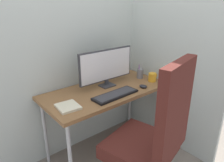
% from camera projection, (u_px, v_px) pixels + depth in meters
% --- Properties ---
extents(ground_plane, '(8.00, 8.00, 0.00)m').
position_uv_depth(ground_plane, '(107.00, 149.00, 2.32)').
color(ground_plane, slate).
extents(wall_back, '(2.15, 0.04, 2.80)m').
position_uv_depth(wall_back, '(85.00, 16.00, 2.07)').
color(wall_back, '#B7C1BC').
rests_on(wall_back, ground_plane).
extents(wall_side_right, '(0.04, 1.49, 2.80)m').
position_uv_depth(wall_side_right, '(164.00, 16.00, 2.14)').
color(wall_side_right, '#B7C1BC').
rests_on(wall_side_right, ground_plane).
extents(desk, '(1.26, 0.60, 0.73)m').
position_uv_depth(desk, '(107.00, 94.00, 2.09)').
color(desk, brown).
rests_on(desk, ground_plane).
extents(office_chair, '(0.62, 0.63, 1.19)m').
position_uv_depth(office_chair, '(153.00, 136.00, 1.59)').
color(office_chair, black).
rests_on(office_chair, ground_plane).
extents(monitor, '(0.63, 0.12, 0.38)m').
position_uv_depth(monitor, '(106.00, 66.00, 2.08)').
color(monitor, '#333338').
rests_on(monitor, desk).
extents(keyboard, '(0.46, 0.17, 0.02)m').
position_uv_depth(keyboard, '(115.00, 95.00, 1.92)').
color(keyboard, black).
rests_on(keyboard, desk).
extents(mouse, '(0.08, 0.10, 0.03)m').
position_uv_depth(mouse, '(143.00, 86.00, 2.10)').
color(mouse, black).
rests_on(mouse, desk).
extents(pen_holder, '(0.07, 0.07, 0.18)m').
position_uv_depth(pen_holder, '(140.00, 73.00, 2.36)').
color(pen_holder, slate).
rests_on(pen_holder, desk).
extents(notebook, '(0.18, 0.20, 0.02)m').
position_uv_depth(notebook, '(68.00, 107.00, 1.70)').
color(notebook, beige).
rests_on(notebook, desk).
extents(coffee_mug, '(0.12, 0.08, 0.09)m').
position_uv_depth(coffee_mug, '(152.00, 77.00, 2.26)').
color(coffee_mug, orange).
rests_on(coffee_mug, desk).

